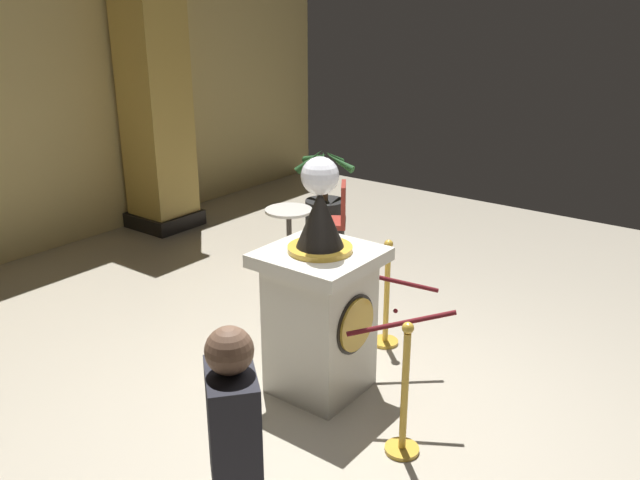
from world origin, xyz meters
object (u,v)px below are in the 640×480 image
object	(u,v)px
stanchion_far	(386,309)
potted_palm_right	(325,211)
cafe_chair_red	(335,215)
bystander_guest	(236,475)
cafe_table	(289,233)
pedestal_clock	(320,304)
stanchion_near	(404,409)

from	to	relation	value
stanchion_far	potted_palm_right	world-z (taller)	potted_palm_right
cafe_chair_red	stanchion_far	bearing A→B (deg)	-131.36
bystander_guest	cafe_table	size ratio (longest dim) A/B	2.14
pedestal_clock	cafe_table	size ratio (longest dim) A/B	2.50
pedestal_clock	cafe_table	xyz separation A→B (m)	(1.72, 1.74, -0.26)
cafe_chair_red	potted_palm_right	bearing A→B (deg)	44.83
stanchion_near	cafe_chair_red	xyz separation A→B (m)	(2.61, 2.46, 0.23)
potted_palm_right	pedestal_clock	bearing A→B (deg)	-143.83
stanchion_far	cafe_chair_red	xyz separation A→B (m)	(1.37, 1.56, 0.22)
stanchion_far	bystander_guest	distance (m)	3.02
potted_palm_right	bystander_guest	size ratio (longest dim) A/B	0.76
cafe_table	cafe_chair_red	world-z (taller)	cafe_chair_red
bystander_guest	cafe_chair_red	size ratio (longest dim) A/B	1.69
stanchion_far	cafe_chair_red	bearing A→B (deg)	48.64
cafe_table	cafe_chair_red	xyz separation A→B (m)	(0.59, -0.21, 0.09)
potted_palm_right	bystander_guest	world-z (taller)	bystander_guest
bystander_guest	cafe_chair_red	distance (m)	4.88
potted_palm_right	cafe_table	xyz separation A→B (m)	(-1.20, -0.39, 0.12)
stanchion_near	stanchion_far	xyz separation A→B (m)	(1.23, 0.90, 0.00)
stanchion_near	potted_palm_right	size ratio (longest dim) A/B	0.81
potted_palm_right	bystander_guest	bearing A→B (deg)	-147.45
stanchion_near	stanchion_far	distance (m)	1.53
pedestal_clock	stanchion_far	world-z (taller)	pedestal_clock
pedestal_clock	bystander_guest	world-z (taller)	pedestal_clock
stanchion_near	stanchion_far	size ratio (longest dim) A/B	0.99
stanchion_far	bystander_guest	bearing A→B (deg)	-162.20
pedestal_clock	potted_palm_right	distance (m)	3.63
stanchion_far	potted_palm_right	bearing A→B (deg)	47.53
stanchion_near	cafe_table	world-z (taller)	stanchion_near
bystander_guest	cafe_chair_red	world-z (taller)	bystander_guest
pedestal_clock	cafe_table	bearing A→B (deg)	45.42
pedestal_clock	stanchion_near	bearing A→B (deg)	-107.77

